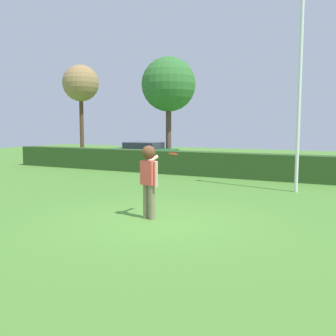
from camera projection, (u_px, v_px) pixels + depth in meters
ground_plane at (156, 221)px, 9.09m from camera, size 60.00×60.00×0.00m
person at (149, 172)px, 9.24m from camera, size 0.55×0.80×1.79m
frisbee at (173, 154)px, 9.88m from camera, size 0.24×0.24×0.07m
lamppost at (300, 81)px, 12.79m from camera, size 0.24×0.24×6.87m
hedge_row at (253, 166)px, 16.49m from camera, size 26.90×0.90×1.09m
parked_car_green at (144, 151)px, 24.35m from camera, size 4.21×1.82×1.25m
willow_tree at (81, 84)px, 26.16m from camera, size 2.47×2.47×6.42m
maple_tree at (169, 85)px, 24.10m from camera, size 3.41×3.41×6.59m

